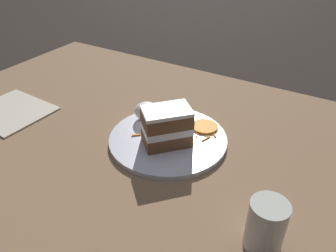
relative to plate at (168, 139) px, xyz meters
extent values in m
plane|color=black|center=(0.03, 0.02, -0.03)|extent=(6.00, 6.00, 0.00)
cube|color=#846647|center=(0.03, 0.02, -0.02)|extent=(1.31, 0.85, 0.02)
cylinder|color=silver|center=(0.00, 0.00, 0.00)|extent=(0.27, 0.27, 0.01)
cube|color=brown|center=(-0.01, 0.02, 0.02)|extent=(0.12, 0.12, 0.03)
cube|color=white|center=(-0.01, 0.02, 0.05)|extent=(0.12, 0.12, 0.02)
cube|color=brown|center=(-0.01, 0.02, 0.07)|extent=(0.12, 0.12, 0.03)
cube|color=white|center=(-0.01, 0.02, 0.09)|extent=(0.12, 0.12, 0.01)
ellipsoid|color=white|center=(0.08, -0.04, 0.03)|extent=(0.06, 0.06, 0.05)
cylinder|color=orange|center=(-0.06, -0.08, 0.01)|extent=(0.06, 0.06, 0.01)
cube|color=orange|center=(-0.09, -0.06, 0.01)|extent=(0.02, 0.02, 0.00)
cube|color=orange|center=(-0.08, -0.04, 0.01)|extent=(0.01, 0.03, 0.00)
cube|color=orange|center=(0.07, 0.03, 0.01)|extent=(0.02, 0.02, 0.00)
cube|color=orange|center=(-0.05, -0.04, 0.01)|extent=(0.01, 0.03, 0.00)
cylinder|color=beige|center=(-0.28, 0.17, 0.04)|extent=(0.06, 0.06, 0.09)
cylinder|color=silver|center=(-0.28, 0.17, 0.01)|extent=(0.05, 0.05, 0.03)
cube|color=beige|center=(0.43, 0.10, 0.00)|extent=(0.21, 0.18, 0.00)
camera|label=1|loc=(-0.32, 0.53, 0.44)|focal=35.00mm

